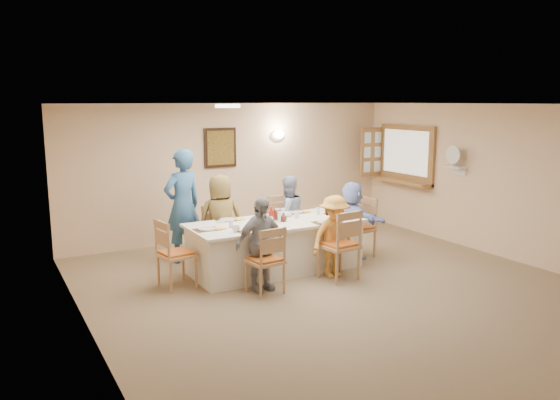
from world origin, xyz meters
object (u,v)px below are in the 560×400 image
chair_back_left (218,235)px  chair_front_right (339,244)px  serving_hatch (406,155)px  chair_right_end (358,227)px  diner_front_left (261,244)px  caregiver (183,206)px  desk_fan (455,159)px  diner_front_right (334,236)px  chair_front_left (265,259)px  dining_table (276,246)px  diner_back_left (221,220)px  diner_right_end (352,220)px  chair_left_end (177,253)px  diner_back_right (288,215)px  chair_back_right (284,225)px  condiment_ketchup (271,214)px

chair_back_left → chair_front_right: chair_front_right is taller
serving_hatch → chair_front_right: bearing=-146.8°
chair_right_end → diner_front_left: size_ratio=0.76×
caregiver → desk_fan: bearing=148.6°
diner_front_right → chair_front_left: bearing=-179.5°
serving_hatch → dining_table: (-3.57, -1.15, -1.12)m
serving_hatch → diner_back_left: bearing=-173.6°
dining_table → desk_fan: bearing=-3.4°
serving_hatch → desk_fan: serving_hatch is taller
caregiver → diner_right_end: bearing=140.4°
chair_back_left → chair_front_left: 1.60m
chair_front_right → chair_left_end: bearing=-25.0°
desk_fan → diner_back_right: (-2.86, 0.88, -0.88)m
chair_left_end → diner_back_right: bearing=-81.0°
diner_back_left → diner_back_right: 1.20m
chair_front_left → diner_back_right: (1.20, 1.48, 0.20)m
chair_front_left → chair_left_end: chair_left_end is taller
chair_back_left → diner_right_end: diner_right_end is taller
chair_left_end → chair_front_right: bearing=-119.0°
dining_table → caregiver: 1.64m
dining_table → chair_back_right: bearing=53.1°
chair_back_left → chair_right_end: chair_right_end is taller
chair_front_left → serving_hatch: bearing=-160.5°
serving_hatch → diner_front_left: serving_hatch is taller
serving_hatch → diner_front_right: bearing=-148.4°
serving_hatch → condiment_ketchup: serving_hatch is taller
chair_right_end → diner_right_end: size_ratio=0.78×
chair_front_left → chair_right_end: 2.29m
chair_front_right → dining_table: bearing=-57.7°
dining_table → chair_front_left: (-0.60, -0.80, 0.08)m
desk_fan → diner_front_left: size_ratio=0.23×
chair_back_left → diner_right_end: size_ratio=0.72×
condiment_ketchup → desk_fan: bearing=-3.9°
diner_front_right → dining_table: bearing=126.2°
diner_back_left → chair_right_end: bearing=171.7°
serving_hatch → diner_front_left: 4.63m
chair_back_right → chair_front_right: 1.60m
chair_front_left → chair_left_end: 1.24m
dining_table → chair_right_end: 1.55m
dining_table → diner_front_left: bearing=-131.4°
desk_fan → chair_front_right: bearing=-168.2°
diner_front_right → condiment_ketchup: (-0.65, 0.72, 0.27)m
chair_front_left → diner_front_left: size_ratio=0.72×
chair_back_right → condiment_ketchup: size_ratio=4.26×
diner_front_right → condiment_ketchup: bearing=127.1°
diner_back_right → diner_front_left: (-1.20, -1.36, -0.02)m
serving_hatch → caregiver: bearing=179.9°
chair_front_left → dining_table: bearing=-132.4°
serving_hatch → chair_front_left: (-4.17, -1.95, -1.04)m
chair_right_end → diner_right_end: diner_right_end is taller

